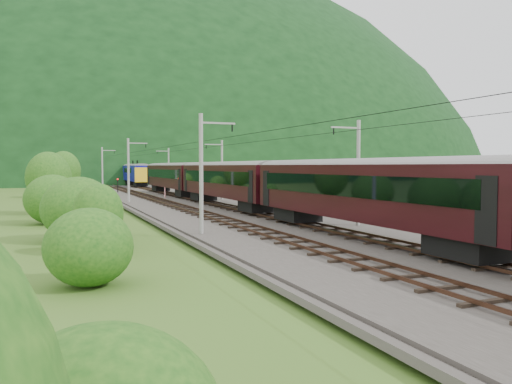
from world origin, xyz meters
name	(u,v)px	position (x,y,z in m)	size (l,w,h in m)	color
ground	(285,233)	(0.00, 0.00, 0.00)	(600.00, 600.00, 0.00)	#3B581B
railbed	(236,218)	(0.00, 10.00, 0.15)	(14.00, 220.00, 0.30)	#38332D
track_left	(211,216)	(-2.40, 10.00, 0.37)	(2.40, 220.00, 0.27)	#533323
track_right	(260,214)	(2.40, 10.00, 0.37)	(2.40, 220.00, 0.27)	#533323
catenary_left	(129,169)	(-6.12, 32.00, 4.50)	(2.54, 192.28, 8.00)	gray
catenary_right	(221,168)	(6.12, 32.00, 4.50)	(2.54, 192.28, 8.00)	gray
overhead_wires	(236,141)	(0.00, 10.00, 7.10)	(4.83, 198.00, 0.03)	black
mountain_main	(78,175)	(0.00, 260.00, 0.00)	(504.00, 360.00, 244.00)	black
train	(277,177)	(2.40, 6.51, 3.88)	(3.32, 159.61, 5.79)	black
hazard_post_near	(165,193)	(-0.22, 38.26, 0.99)	(0.15, 0.15, 1.38)	red
hazard_post_far	(165,192)	(0.04, 39.59, 1.02)	(0.15, 0.15, 1.45)	red
signal	(118,184)	(-4.56, 55.44, 1.71)	(0.26, 0.26, 2.39)	black
vegetation_left	(69,192)	(-13.87, 15.01, 2.51)	(10.13, 145.34, 7.08)	#184813
vegetation_right	(323,199)	(12.76, 16.44, 1.11)	(6.66, 101.43, 2.68)	#184813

